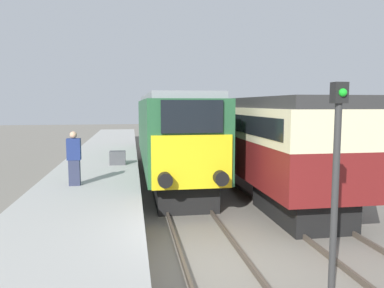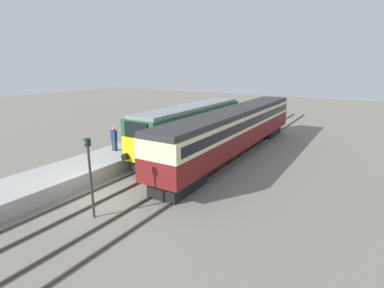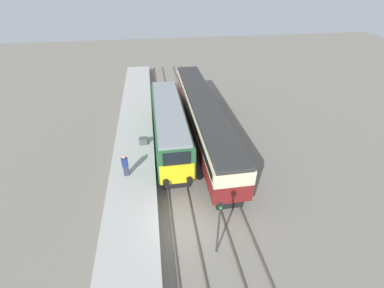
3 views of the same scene
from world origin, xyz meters
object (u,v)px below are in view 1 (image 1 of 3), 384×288
at_px(locomotive, 170,133).
at_px(signal_post, 336,175).
at_px(passenger_carriage, 231,128).
at_px(luggage_crate, 118,158).
at_px(person_on_platform, 74,158).

relative_size(locomotive, signal_post, 3.46).
relative_size(passenger_carriage, luggage_crate, 30.08).
relative_size(passenger_carriage, signal_post, 5.32).
xyz_separation_m(person_on_platform, signal_post, (5.41, -6.81, 0.56)).
bearing_deg(locomotive, person_on_platform, -126.63).
distance_m(passenger_carriage, luggage_crate, 6.36).
xyz_separation_m(locomotive, person_on_platform, (-3.71, -4.99, -0.43)).
bearing_deg(signal_post, locomotive, 98.20).
relative_size(locomotive, luggage_crate, 19.55).
relative_size(person_on_platform, luggage_crate, 2.58).
bearing_deg(locomotive, signal_post, -81.80).
xyz_separation_m(passenger_carriage, person_on_platform, (-7.11, -6.41, -0.55)).
xyz_separation_m(locomotive, signal_post, (1.70, -11.80, 0.13)).
bearing_deg(luggage_crate, locomotive, 17.69).
height_order(person_on_platform, luggage_crate, person_on_platform).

